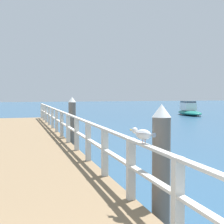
{
  "coord_description": "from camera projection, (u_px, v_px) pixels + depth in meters",
  "views": [
    {
      "loc": [
        -0.4,
        -1.03,
        2.25
      ],
      "look_at": [
        2.61,
        9.29,
        1.62
      ],
      "focal_mm": 54.44,
      "sensor_mm": 36.0,
      "label": 1
    }
  ],
  "objects": [
    {
      "name": "pier_deck",
      "position": [
        26.0,
        148.0,
        11.94
      ],
      "size": [
        2.91,
        22.37,
        0.54
      ],
      "primitive_type": "cube",
      "color": "#846B4C",
      "rests_on": "ground_plane"
    },
    {
      "name": "pier_railing",
      "position": [
        65.0,
        123.0,
        12.27
      ],
      "size": [
        0.12,
        20.89,
        0.98
      ],
      "color": "beige",
      "rests_on": "pier_deck"
    },
    {
      "name": "dock_piling_near",
      "position": [
        161.0,
        171.0,
        5.19
      ],
      "size": [
        0.29,
        0.29,
        2.07
      ],
      "color": "#6B6056",
      "rests_on": "ground_plane"
    },
    {
      "name": "dock_piling_far",
      "position": [
        72.0,
        124.0,
        12.99
      ],
      "size": [
        0.29,
        0.29,
        2.07
      ],
      "color": "#6B6056",
      "rests_on": "ground_plane"
    },
    {
      "name": "seagull_foreground",
      "position": [
        143.0,
        134.0,
        4.85
      ],
      "size": [
        0.25,
        0.45,
        0.21
      ],
      "rotation": [
        0.0,
        0.0,
        0.44
      ],
      "color": "white",
      "rests_on": "pier_railing"
    },
    {
      "name": "boat_5",
      "position": [
        189.0,
        110.0,
        33.43
      ],
      "size": [
        2.53,
        5.07,
        1.38
      ],
      "rotation": [
        0.0,
        0.0,
        -0.18
      ],
      "color": "#197266",
      "rests_on": "ground_plane"
    }
  ]
}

